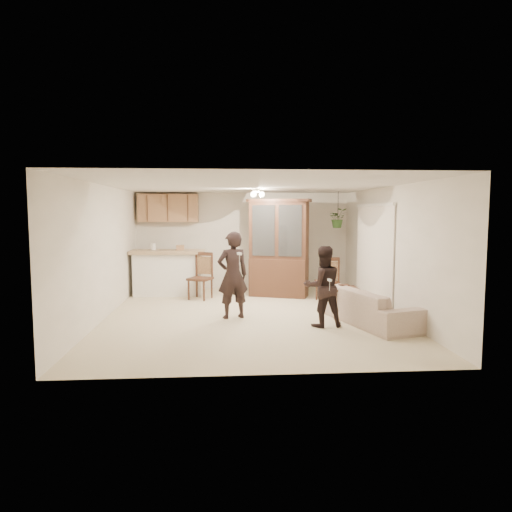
{
  "coord_description": "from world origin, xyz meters",
  "views": [
    {
      "loc": [
        -0.52,
        -8.67,
        1.99
      ],
      "look_at": [
        0.14,
        0.4,
        1.12
      ],
      "focal_mm": 32.0,
      "sensor_mm": 36.0,
      "label": 1
    }
  ],
  "objects": [
    {
      "name": "wall_left",
      "position": [
        -2.75,
        0.0,
        1.25
      ],
      "size": [
        0.02,
        6.5,
        2.5
      ],
      "primitive_type": "cube",
      "color": "white",
      "rests_on": "ground"
    },
    {
      "name": "floor",
      "position": [
        0.0,
        0.0,
        0.0
      ],
      "size": [
        6.5,
        6.5,
        0.0
      ],
      "primitive_type": "plane",
      "color": "beige",
      "rests_on": "ground"
    },
    {
      "name": "controller_adult",
      "position": [
        -0.23,
        -0.54,
        1.26
      ],
      "size": [
        0.08,
        0.15,
        0.04
      ],
      "primitive_type": "cube",
      "rotation": [
        0.0,
        0.0,
        3.45
      ],
      "color": "white",
      "rests_on": "adult"
    },
    {
      "name": "hanging_plant",
      "position": [
        2.3,
        2.4,
        1.85
      ],
      "size": [
        0.43,
        0.37,
        0.48
      ],
      "primitive_type": "imported",
      "color": "#255221",
      "rests_on": "ceiling"
    },
    {
      "name": "chair_bar",
      "position": [
        -2.37,
        2.59,
        0.3
      ],
      "size": [
        0.6,
        0.6,
        1.05
      ],
      "rotation": [
        0.0,
        0.0,
        0.38
      ],
      "color": "#331E12",
      "rests_on": "floor"
    },
    {
      "name": "wall_back",
      "position": [
        0.0,
        3.25,
        1.25
      ],
      "size": [
        5.5,
        0.02,
        2.5
      ],
      "primitive_type": "cube",
      "color": "white",
      "rests_on": "ground"
    },
    {
      "name": "wall_front",
      "position": [
        0.0,
        -3.25,
        1.25
      ],
      "size": [
        5.5,
        0.02,
        2.5
      ],
      "primitive_type": "cube",
      "color": "white",
      "rests_on": "ground"
    },
    {
      "name": "ceiling_fixture",
      "position": [
        0.2,
        1.2,
        2.4
      ],
      "size": [
        0.36,
        0.36,
        0.2
      ],
      "primitive_type": null,
      "color": "beige",
      "rests_on": "ceiling"
    },
    {
      "name": "vertical_blinds",
      "position": [
        2.71,
        0.9,
        1.1
      ],
      "size": [
        0.06,
        2.3,
        2.1
      ],
      "primitive_type": null,
      "color": "white",
      "rests_on": "wall_right"
    },
    {
      "name": "controller_child",
      "position": [
        1.25,
        -1.25,
        0.87
      ],
      "size": [
        0.05,
        0.13,
        0.04
      ],
      "primitive_type": "cube",
      "rotation": [
        0.0,
        0.0,
        3.27
      ],
      "color": "white",
      "rests_on": "child"
    },
    {
      "name": "ceiling",
      "position": [
        0.0,
        0.0,
        2.5
      ],
      "size": [
        5.5,
        6.5,
        0.02
      ],
      "primitive_type": "cube",
      "color": "silver",
      "rests_on": "wall_back"
    },
    {
      "name": "chair_hutch_left",
      "position": [
        -1.05,
        1.77,
        0.3
      ],
      "size": [
        0.63,
        0.63,
        1.07
      ],
      "rotation": [
        0.0,
        0.0,
        -0.44
      ],
      "color": "#331E12",
      "rests_on": "floor"
    },
    {
      "name": "bar_top",
      "position": [
        -1.85,
        2.35,
        1.05
      ],
      "size": [
        1.75,
        0.7,
        0.08
      ],
      "primitive_type": "cube",
      "color": "tan",
      "rests_on": "breakfast_bar"
    },
    {
      "name": "wall_right",
      "position": [
        2.75,
        0.0,
        1.25
      ],
      "size": [
        0.02,
        6.5,
        2.5
      ],
      "primitive_type": "cube",
      "color": "white",
      "rests_on": "ground"
    },
    {
      "name": "plant_cord",
      "position": [
        2.3,
        2.4,
        2.17
      ],
      "size": [
        0.01,
        0.01,
        0.65
      ],
      "primitive_type": "cylinder",
      "color": "black",
      "rests_on": "ceiling"
    },
    {
      "name": "china_hutch",
      "position": [
        0.8,
        2.02,
        1.14
      ],
      "size": [
        1.56,
        1.02,
        2.3
      ],
      "rotation": [
        0.0,
        0.0,
        -0.34
      ],
      "color": "#331E12",
      "rests_on": "floor"
    },
    {
      "name": "sofa",
      "position": [
        2.1,
        -0.76,
        0.37
      ],
      "size": [
        1.23,
        2.0,
        0.73
      ],
      "primitive_type": "imported",
      "rotation": [
        0.0,
        0.0,
        1.86
      ],
      "color": "beige",
      "rests_on": "floor"
    },
    {
      "name": "child",
      "position": [
        1.21,
        -0.92,
        0.68
      ],
      "size": [
        0.72,
        0.59,
        1.35
      ],
      "primitive_type": "imported",
      "rotation": [
        0.0,
        0.0,
        3.27
      ],
      "color": "black",
      "rests_on": "floor"
    },
    {
      "name": "side_table",
      "position": [
        1.76,
        -0.25,
        0.3
      ],
      "size": [
        0.53,
        0.53,
        0.63
      ],
      "rotation": [
        0.0,
        0.0,
        -0.03
      ],
      "color": "#331E12",
      "rests_on": "floor"
    },
    {
      "name": "chair_hutch_right",
      "position": [
        1.8,
        1.29,
        0.29
      ],
      "size": [
        0.49,
        0.49,
        1.01
      ],
      "rotation": [
        0.0,
        0.0,
        3.24
      ],
      "color": "#331E12",
      "rests_on": "floor"
    },
    {
      "name": "adult",
      "position": [
        -0.35,
        -0.18,
        0.9
      ],
      "size": [
        0.76,
        0.61,
        1.8
      ],
      "primitive_type": "imported",
      "rotation": [
        0.0,
        0.0,
        3.45
      ],
      "color": "black",
      "rests_on": "floor"
    },
    {
      "name": "breakfast_bar",
      "position": [
        -1.85,
        2.35,
        0.5
      ],
      "size": [
        1.6,
        0.55,
        1.0
      ],
      "primitive_type": "cube",
      "color": "white",
      "rests_on": "floor"
    },
    {
      "name": "upper_cabinets",
      "position": [
        -1.9,
        3.07,
        2.1
      ],
      "size": [
        1.5,
        0.34,
        0.7
      ],
      "primitive_type": "cube",
      "color": "brown",
      "rests_on": "wall_back"
    }
  ]
}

